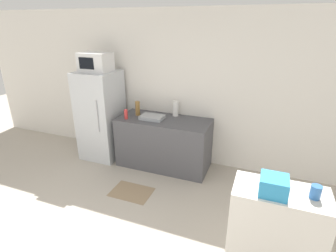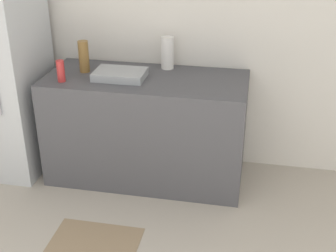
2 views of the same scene
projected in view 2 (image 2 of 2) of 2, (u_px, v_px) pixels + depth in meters
The scene contains 7 objects.
wall_back at pixel (146, 9), 3.74m from camera, with size 8.00×0.06×2.60m, color white.
counter at pixel (147, 128), 3.77m from camera, with size 1.56×0.69×0.86m, color #4C4C51.
sink_basin at pixel (120, 74), 3.56m from camera, with size 0.39×0.27×0.06m, color #9EA3A8.
bottle_tall at pixel (84, 57), 3.65m from camera, with size 0.08×0.08×0.25m, color olive.
bottle_short at pixel (61, 71), 3.47m from camera, with size 0.06×0.06×0.16m, color red.
paper_towel_roll at pixel (167, 53), 3.72m from camera, with size 0.10×0.10×0.26m, color white.
kitchen_rug at pixel (94, 243), 3.16m from camera, with size 0.60×0.43×0.01m, color #937A5B.
Camera 2 is at (0.90, -0.47, 2.10)m, focal length 50.00 mm.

